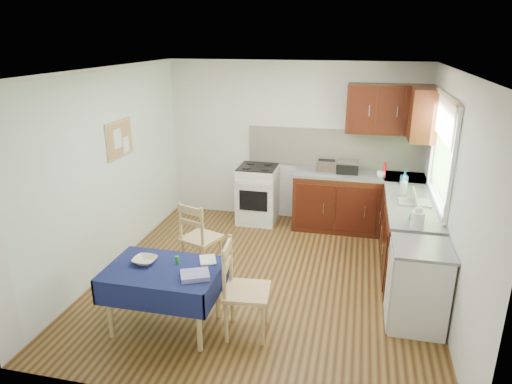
% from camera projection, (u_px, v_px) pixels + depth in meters
% --- Properties ---
extents(floor, '(4.20, 4.20, 0.00)m').
position_uv_depth(floor, '(265.00, 279.00, 5.63)').
color(floor, '#432612').
rests_on(floor, ground).
extents(ceiling, '(4.00, 4.20, 0.02)m').
position_uv_depth(ceiling, '(266.00, 70.00, 4.82)').
color(ceiling, white).
rests_on(ceiling, wall_back).
extents(wall_back, '(4.00, 0.02, 2.50)m').
position_uv_depth(wall_back, '(293.00, 143.00, 7.16)').
color(wall_back, white).
rests_on(wall_back, ground).
extents(wall_front, '(4.00, 0.02, 2.50)m').
position_uv_depth(wall_front, '(206.00, 270.00, 3.29)').
color(wall_front, white).
rests_on(wall_front, ground).
extents(wall_left, '(0.02, 4.20, 2.50)m').
position_uv_depth(wall_left, '(108.00, 172.00, 5.65)').
color(wall_left, white).
rests_on(wall_left, ground).
extents(wall_right, '(0.02, 4.20, 2.50)m').
position_uv_depth(wall_right, '(451.00, 196.00, 4.80)').
color(wall_right, white).
rests_on(wall_right, ground).
extents(base_cabinets, '(1.90, 2.30, 0.86)m').
position_uv_depth(base_cabinets, '(379.00, 218.00, 6.36)').
color(base_cabinets, '#361009').
rests_on(base_cabinets, ground).
extents(worktop_back, '(1.90, 0.60, 0.04)m').
position_uv_depth(worktop_back, '(359.00, 175.00, 6.78)').
color(worktop_back, slate).
rests_on(worktop_back, base_cabinets).
extents(worktop_right, '(0.60, 1.70, 0.04)m').
position_uv_depth(worktop_right, '(412.00, 205.00, 5.59)').
color(worktop_right, slate).
rests_on(worktop_right, base_cabinets).
extents(worktop_corner, '(0.60, 0.60, 0.04)m').
position_uv_depth(worktop_corner, '(405.00, 178.00, 6.65)').
color(worktop_corner, slate).
rests_on(worktop_corner, base_cabinets).
extents(splashback, '(2.70, 0.02, 0.60)m').
position_uv_depth(splashback, '(334.00, 148.00, 7.03)').
color(splashback, white).
rests_on(splashback, wall_back).
extents(upper_cabinets, '(1.20, 0.85, 0.70)m').
position_uv_depth(upper_cabinets, '(399.00, 111.00, 6.37)').
color(upper_cabinets, '#361009').
rests_on(upper_cabinets, wall_back).
extents(stove, '(0.60, 0.61, 0.92)m').
position_uv_depth(stove, '(258.00, 194.00, 7.25)').
color(stove, white).
rests_on(stove, ground).
extents(window, '(0.04, 1.48, 1.26)m').
position_uv_depth(window, '(443.00, 144.00, 5.32)').
color(window, '#2F4F20').
rests_on(window, wall_right).
extents(fridge, '(0.58, 0.60, 0.89)m').
position_uv_depth(fridge, '(418.00, 286.00, 4.62)').
color(fridge, white).
rests_on(fridge, ground).
extents(corkboard, '(0.04, 0.62, 0.47)m').
position_uv_depth(corkboard, '(119.00, 139.00, 5.81)').
color(corkboard, tan).
rests_on(corkboard, wall_left).
extents(dining_table, '(1.12, 0.76, 0.68)m').
position_uv_depth(dining_table, '(164.00, 278.00, 4.53)').
color(dining_table, '#101B41').
rests_on(dining_table, ground).
extents(chair_far, '(0.53, 0.53, 0.94)m').
position_uv_depth(chair_far, '(199.00, 236.00, 5.65)').
color(chair_far, tan).
rests_on(chair_far, ground).
extents(chair_near, '(0.48, 0.48, 0.99)m').
position_uv_depth(chair_near, '(242.00, 287.00, 4.46)').
color(chair_near, tan).
rests_on(chair_near, ground).
extents(toaster, '(0.29, 0.18, 0.22)m').
position_uv_depth(toaster, '(327.00, 167.00, 6.76)').
color(toaster, '#B5B5BA').
rests_on(toaster, worktop_back).
extents(sandwich_press, '(0.32, 0.28, 0.19)m').
position_uv_depth(sandwich_press, '(348.00, 167.00, 6.80)').
color(sandwich_press, black).
rests_on(sandwich_press, worktop_back).
extents(sauce_bottle, '(0.05, 0.05, 0.22)m').
position_uv_depth(sauce_bottle, '(384.00, 170.00, 6.59)').
color(sauce_bottle, red).
rests_on(sauce_bottle, worktop_back).
extents(yellow_packet, '(0.12, 0.09, 0.15)m').
position_uv_depth(yellow_packet, '(339.00, 166.00, 6.89)').
color(yellow_packet, yellow).
rests_on(yellow_packet, worktop_back).
extents(dish_rack, '(0.38, 0.29, 0.18)m').
position_uv_depth(dish_rack, '(414.00, 201.00, 5.59)').
color(dish_rack, '#939398').
rests_on(dish_rack, worktop_right).
extents(kettle, '(0.14, 0.14, 0.24)m').
position_uv_depth(kettle, '(418.00, 218.00, 4.86)').
color(kettle, white).
rests_on(kettle, worktop_right).
extents(cup, '(0.14, 0.14, 0.10)m').
position_uv_depth(cup, '(381.00, 175.00, 6.56)').
color(cup, white).
rests_on(cup, worktop_back).
extents(soap_bottle_a, '(0.14, 0.14, 0.27)m').
position_uv_depth(soap_bottle_a, '(403.00, 186.00, 5.78)').
color(soap_bottle_a, white).
rests_on(soap_bottle_a, worktop_right).
extents(soap_bottle_b, '(0.10, 0.10, 0.20)m').
position_uv_depth(soap_bottle_b, '(404.00, 178.00, 6.25)').
color(soap_bottle_b, blue).
rests_on(soap_bottle_b, worktop_right).
extents(soap_bottle_c, '(0.14, 0.14, 0.17)m').
position_uv_depth(soap_bottle_c, '(415.00, 216.00, 4.98)').
color(soap_bottle_c, '#258840').
rests_on(soap_bottle_c, worktop_right).
extents(plate_bowl, '(0.24, 0.24, 0.06)m').
position_uv_depth(plate_bowl, '(145.00, 261.00, 4.58)').
color(plate_bowl, beige).
rests_on(plate_bowl, dining_table).
extents(book, '(0.23, 0.26, 0.02)m').
position_uv_depth(book, '(200.00, 261.00, 4.63)').
color(book, white).
rests_on(book, dining_table).
extents(spice_jar, '(0.04, 0.04, 0.08)m').
position_uv_depth(spice_jar, '(177.00, 260.00, 4.57)').
color(spice_jar, '#238034').
rests_on(spice_jar, dining_table).
extents(tea_towel, '(0.33, 0.30, 0.05)m').
position_uv_depth(tea_towel, '(195.00, 275.00, 4.31)').
color(tea_towel, '#2A2999').
rests_on(tea_towel, dining_table).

